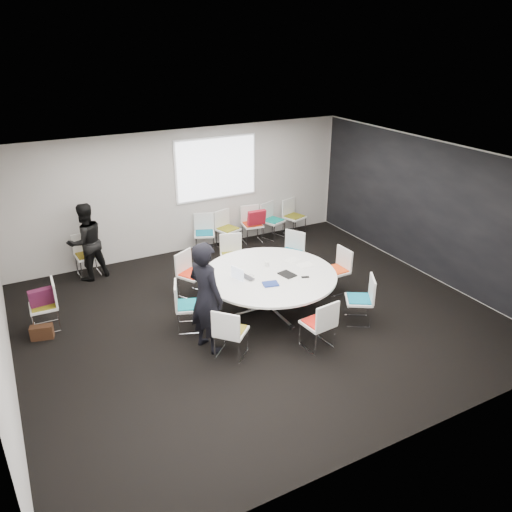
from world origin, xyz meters
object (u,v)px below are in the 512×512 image
chair_person_back (88,263)px  person_main (206,297)px  person_back (86,242)px  chair_ring_e (189,314)px  laptop (249,277)px  chair_ring_g (318,333)px  chair_back_e (294,223)px  chair_spare_left (46,314)px  brown_bag (42,332)px  chair_ring_f (231,341)px  chair_ring_h (359,308)px  cup (267,264)px  chair_back_c (252,231)px  conference_table (269,282)px  chair_ring_a (335,278)px  chair_back_b (228,236)px  chair_ring_c (232,264)px  chair_ring_d (192,282)px  maroon_bag (42,297)px  chair_back_d (273,227)px  chair_ring_b (290,260)px  chair_back_a (205,240)px

chair_person_back → person_main: 3.89m
person_main → person_back: person_main is taller
chair_ring_e → laptop: chair_ring_e is taller
chair_ring_g → chair_back_e: (2.32, 4.47, 0.00)m
chair_back_e → chair_spare_left: bearing=-0.7°
brown_bag → chair_back_e: bearing=18.6°
chair_ring_f → chair_person_back: bearing=156.6°
chair_ring_h → cup: (-1.06, 1.43, 0.50)m
laptop → brown_bag: 3.61m
chair_back_c → person_back: person_back is taller
conference_table → chair_ring_a: size_ratio=2.75×
laptop → chair_back_b: bearing=-30.8°
chair_ring_c → chair_spare_left: size_ratio=1.00×
chair_ring_d → maroon_bag: 2.69m
cup → maroon_bag: (-3.84, 0.92, -0.16)m
chair_back_d → laptop: (-2.19, -2.99, 0.47)m
person_back → chair_back_c: bearing=166.4°
chair_ring_e → chair_ring_b: bearing=131.9°
chair_ring_h → cup: 1.84m
chair_ring_h → chair_back_d: size_ratio=1.00×
chair_spare_left → person_main: bearing=-127.6°
chair_back_d → conference_table: bearing=38.9°
chair_ring_h → chair_back_e: 4.34m
chair_ring_a → chair_ring_b: 1.18m
laptop → chair_person_back: bearing=24.2°
chair_ring_h → brown_bag: size_ratio=2.44×
chair_spare_left → maroon_bag: chair_spare_left is taller
chair_back_d → laptop: bearing=33.4°
chair_ring_f → chair_spare_left: bearing=-174.7°
chair_back_b → maroon_bag: size_ratio=2.20×
chair_spare_left → brown_bag: 0.35m
chair_ring_c → person_back: size_ratio=0.54×
chair_ring_a → chair_back_a: (-1.51, 3.02, 0.00)m
conference_table → chair_back_d: (1.80, 3.03, -0.29)m
chair_ring_a → chair_ring_e: bearing=87.7°
chair_back_d → chair_back_c: bearing=-20.4°
chair_ring_f → chair_spare_left: (-2.46, 2.21, 0.00)m
chair_ring_h → chair_back_b: same height
chair_ring_d → chair_person_back: 2.46m
chair_ring_f → chair_back_e: size_ratio=1.00×
chair_back_e → conference_table: bearing=34.3°
chair_ring_a → person_back: person_back is taller
chair_spare_left → conference_table: bearing=-106.4°
chair_ring_g → chair_back_c: same height
chair_ring_c → chair_back_e: size_ratio=1.00×
chair_back_e → chair_person_back: (-5.07, 0.00, 0.00)m
chair_ring_c → chair_ring_f: (-1.25, -2.57, 0.00)m
chair_back_a → person_back: 2.70m
chair_ring_g → chair_back_a: (-0.12, 4.47, 0.00)m
chair_ring_e → person_back: (-1.11, 2.80, 0.54)m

